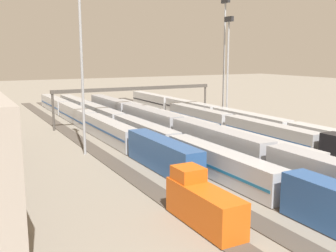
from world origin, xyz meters
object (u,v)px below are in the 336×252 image
(train_on_track_5, at_px, (139,131))
(train_on_track_4, at_px, (179,131))
(train_on_track_6, at_px, (88,120))
(light_mast_2, at_px, (228,55))
(train_on_track_3, at_px, (181,125))
(train_on_track_7, at_px, (203,203))
(signal_gantry, at_px, (136,91))
(train_on_track_0, at_px, (242,120))
(train_on_track_1, at_px, (261,131))
(light_mast_1, at_px, (81,34))
(light_mast_0, at_px, (224,45))

(train_on_track_5, bearing_deg, train_on_track_4, -142.02)
(train_on_track_6, xyz_separation_m, light_mast_2, (-6.45, -33.01, 14.16))
(train_on_track_3, relative_size, train_on_track_4, 0.75)
(train_on_track_3, distance_m, train_on_track_7, 43.73)
(train_on_track_5, distance_m, train_on_track_6, 17.37)
(train_on_track_5, bearing_deg, train_on_track_7, 165.06)
(train_on_track_3, bearing_deg, signal_gantry, 8.35)
(train_on_track_5, bearing_deg, train_on_track_0, -89.46)
(train_on_track_6, distance_m, signal_gantry, 13.84)
(train_on_track_1, relative_size, light_mast_1, 2.12)
(train_on_track_0, relative_size, light_mast_2, 4.56)
(signal_gantry, bearing_deg, train_on_track_0, -136.14)
(light_mast_1, bearing_deg, train_on_track_4, -94.36)
(train_on_track_4, xyz_separation_m, signal_gantry, (24.85, -2.50, 5.12))
(train_on_track_4, xyz_separation_m, light_mast_2, (16.59, -23.01, 13.62))
(train_on_track_3, bearing_deg, light_mast_0, -58.76)
(train_on_track_7, bearing_deg, light_mast_1, 3.76)
(train_on_track_5, distance_m, light_mast_1, 21.88)
(light_mast_1, bearing_deg, signal_gantry, -39.82)
(train_on_track_5, relative_size, train_on_track_3, 1.61)
(train_on_track_6, distance_m, light_mast_1, 28.78)
(light_mast_1, relative_size, signal_gantry, 0.78)
(train_on_track_6, xyz_separation_m, train_on_track_7, (-54.11, 5.00, 0.09))
(train_on_track_6, height_order, light_mast_1, light_mast_1)
(light_mast_2, bearing_deg, train_on_track_0, 163.18)
(train_on_track_0, bearing_deg, train_on_track_6, 61.33)
(signal_gantry, bearing_deg, train_on_track_5, 157.87)
(train_on_track_6, xyz_separation_m, light_mast_1, (-21.73, 7.13, 17.46))
(train_on_track_5, relative_size, train_on_track_4, 1.20)
(train_on_track_0, xyz_separation_m, train_on_track_7, (-37.71, 35.00, 0.10))
(train_on_track_3, height_order, light_mast_0, light_mast_0)
(train_on_track_6, bearing_deg, train_on_track_4, -156.54)
(light_mast_0, xyz_separation_m, signal_gantry, (5.62, 21.30, -10.99))
(light_mast_1, bearing_deg, train_on_track_7, -176.24)
(train_on_track_3, bearing_deg, train_on_track_0, -94.51)
(train_on_track_1, distance_m, light_mast_0, 30.75)
(train_on_track_0, xyz_separation_m, light_mast_1, (-5.33, 37.13, 17.47))
(train_on_track_6, distance_m, train_on_track_4, 25.12)
(train_on_track_7, xyz_separation_m, light_mast_0, (50.29, -38.80, 16.57))
(train_on_track_5, height_order, train_on_track_1, same)
(train_on_track_1, relative_size, signal_gantry, 1.66)
(light_mast_2, bearing_deg, light_mast_1, 110.84)
(train_on_track_1, relative_size, train_on_track_7, 6.64)
(train_on_track_4, height_order, light_mast_1, light_mast_1)
(train_on_track_7, bearing_deg, light_mast_0, -37.65)
(train_on_track_4, bearing_deg, train_on_track_0, -71.64)
(train_on_track_6, relative_size, train_on_track_7, 9.06)
(signal_gantry, bearing_deg, light_mast_1, 140.18)
(train_on_track_5, distance_m, signal_gantry, 20.70)
(light_mast_0, height_order, light_mast_1, light_mast_1)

